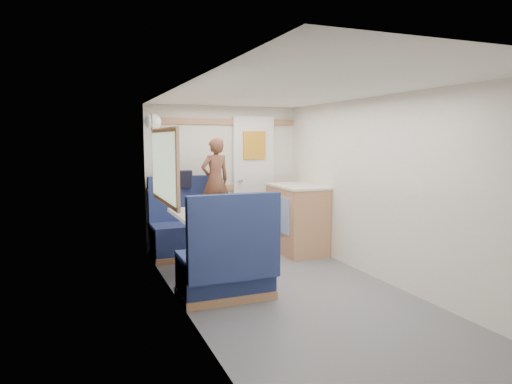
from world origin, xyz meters
name	(u,v)px	position (x,y,z in m)	size (l,w,h in m)	color
floor	(294,295)	(0.00, 0.00, 0.00)	(4.50, 4.50, 0.00)	#515156
ceiling	(296,90)	(0.00, 0.00, 2.00)	(4.50, 4.50, 0.00)	silver
wall_back	(223,177)	(0.00, 2.25, 1.00)	(2.20, 0.02, 2.00)	silver
wall_left	(183,201)	(-1.10, 0.00, 1.00)	(0.02, 4.50, 2.00)	silver
wall_right	(388,190)	(1.10, 0.00, 1.00)	(0.02, 4.50, 2.00)	silver
oak_trim_low	(224,188)	(0.00, 2.23, 0.85)	(2.15, 0.02, 0.08)	#B0754F
oak_trim_high	(223,122)	(0.00, 2.23, 1.78)	(2.15, 0.02, 0.08)	#B0754F
side_window	(163,166)	(-1.08, 1.00, 1.25)	(0.04, 1.30, 0.72)	#99A88E
rear_door	(254,178)	(0.45, 2.22, 0.97)	(0.62, 0.12, 1.86)	white
dinette_table	(203,226)	(-0.65, 1.00, 0.57)	(0.62, 0.92, 0.72)	white
bench_far	(186,234)	(-0.65, 1.86, 0.30)	(0.90, 0.59, 1.05)	#161949
bench_near	(227,269)	(-0.65, 0.14, 0.30)	(0.90, 0.59, 1.05)	#161949
ledge	(181,188)	(-0.65, 2.12, 0.88)	(0.90, 0.14, 0.04)	#B0754F
dome_light	(153,122)	(-1.04, 1.85, 1.75)	(0.20, 0.20, 0.20)	white
galley_counter	(297,218)	(0.82, 1.55, 0.47)	(0.57, 0.92, 0.92)	#B0754F
person	(215,180)	(-0.26, 1.79, 1.00)	(0.40, 0.26, 1.10)	brown
duffel_bag	(175,179)	(-0.72, 2.12, 1.01)	(0.45, 0.22, 0.22)	black
tray	(218,213)	(-0.53, 0.83, 0.73)	(0.25, 0.33, 0.02)	white
orange_fruit	(220,209)	(-0.51, 0.80, 0.78)	(0.08, 0.08, 0.08)	orange
cheese_block	(214,211)	(-0.58, 0.81, 0.76)	(0.10, 0.06, 0.03)	#ECE388
wine_glass	(199,202)	(-0.71, 0.97, 0.84)	(0.08, 0.08, 0.17)	white
tumbler_left	(195,213)	(-0.83, 0.63, 0.78)	(0.07, 0.07, 0.11)	silver
tumbler_right	(210,205)	(-0.52, 1.16, 0.77)	(0.06, 0.06, 0.10)	white
beer_glass	(223,207)	(-0.43, 0.96, 0.77)	(0.07, 0.07, 0.10)	brown
pepper_grinder	(202,206)	(-0.61, 1.17, 0.76)	(0.03, 0.03, 0.09)	black
salt_grinder	(199,210)	(-0.73, 0.85, 0.77)	(0.04, 0.04, 0.09)	white
bread_loaf	(213,204)	(-0.46, 1.20, 0.78)	(0.14, 0.27, 0.11)	brown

